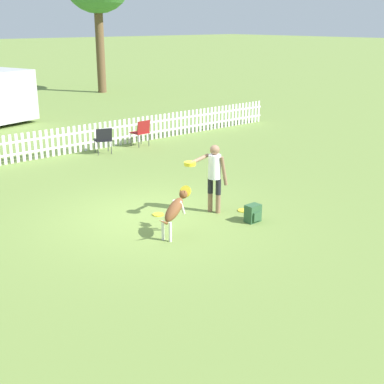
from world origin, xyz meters
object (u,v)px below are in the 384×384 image
(leaping_dog, at_px, (175,208))
(frisbee_near_handler, at_px, (158,214))
(backpack_on_grass, at_px, (253,213))
(folding_chair_blue_left, at_px, (103,138))
(folding_chair_center, at_px, (141,131))
(handler_person, at_px, (213,171))
(frisbee_near_dog, at_px, (243,210))

(leaping_dog, bearing_deg, frisbee_near_handler, 140.45)
(backpack_on_grass, height_order, folding_chair_blue_left, folding_chair_blue_left)
(backpack_on_grass, relative_size, folding_chair_center, 0.42)
(frisbee_near_handler, bearing_deg, folding_chair_blue_left, 69.83)
(handler_person, bearing_deg, backpack_on_grass, 176.55)
(frisbee_near_dog, distance_m, backpack_on_grass, 0.71)
(handler_person, relative_size, leaping_dog, 1.48)
(handler_person, bearing_deg, folding_chair_blue_left, -28.22)
(handler_person, height_order, backpack_on_grass, handler_person)
(frisbee_near_dog, relative_size, backpack_on_grass, 0.66)
(frisbee_near_handler, height_order, frisbee_near_dog, same)
(frisbee_near_dog, bearing_deg, folding_chair_center, 73.54)
(handler_person, distance_m, folding_chair_blue_left, 6.45)
(frisbee_near_dog, distance_m, folding_chair_center, 7.13)
(leaping_dog, bearing_deg, folding_chair_blue_left, 141.03)
(handler_person, xyz_separation_m, frisbee_near_dog, (0.60, -0.38, -0.95))
(leaping_dog, height_order, folding_chair_center, leaping_dog)
(leaping_dog, distance_m, frisbee_near_handler, 1.37)
(frisbee_near_handler, bearing_deg, backpack_on_grass, -51.72)
(handler_person, distance_m, backpack_on_grass, 1.28)
(handler_person, distance_m, folding_chair_center, 6.96)
(frisbee_near_handler, bearing_deg, folding_chair_center, 57.82)
(leaping_dog, distance_m, folding_chair_center, 8.06)
(folding_chair_blue_left, height_order, folding_chair_center, folding_chair_center)
(leaping_dog, xyz_separation_m, frisbee_near_handler, (0.44, 1.16, -0.56))
(backpack_on_grass, xyz_separation_m, folding_chair_center, (2.35, 7.42, 0.35))
(handler_person, relative_size, backpack_on_grass, 4.05)
(leaping_dog, relative_size, backpack_on_grass, 2.74)
(backpack_on_grass, bearing_deg, leaping_dog, 164.76)
(leaping_dog, bearing_deg, handler_person, 90.47)
(handler_person, xyz_separation_m, folding_chair_blue_left, (1.07, 6.35, -0.45))
(leaping_dog, height_order, folding_chair_blue_left, leaping_dog)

